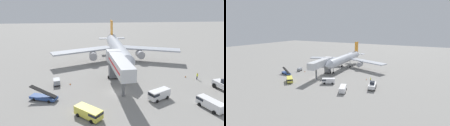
{
  "view_description": "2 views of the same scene",
  "coord_description": "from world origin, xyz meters",
  "views": [
    {
      "loc": [
        -4.83,
        -39.84,
        19.34
      ],
      "look_at": [
        0.12,
        12.26,
        3.0
      ],
      "focal_mm": 31.77,
      "sensor_mm": 36.0,
      "label": 1
    },
    {
      "loc": [
        40.82,
        -56.25,
        20.96
      ],
      "look_at": [
        2.23,
        14.61,
        3.86
      ],
      "focal_mm": 27.39,
      "sensor_mm": 36.0,
      "label": 2
    }
  ],
  "objects": [
    {
      "name": "ground_plane",
      "position": [
        0.0,
        0.0,
        0.0
      ],
      "size": [
        300.0,
        300.0,
        0.0
      ],
      "primitive_type": "plane",
      "color": "gray"
    },
    {
      "name": "airplane_at_gate",
      "position": [
        2.71,
        22.01,
        4.87
      ],
      "size": [
        42.37,
        40.16,
        12.36
      ],
      "color": "#B7BCC6",
      "rests_on": "ground"
    },
    {
      "name": "jet_bridge",
      "position": [
        0.69,
        3.21,
        5.58
      ],
      "size": [
        4.7,
        16.9,
        7.47
      ],
      "color": "silver",
      "rests_on": "ground"
    },
    {
      "name": "pushback_tug",
      "position": [
        24.43,
        -1.42,
        1.22
      ],
      "size": [
        3.37,
        5.99,
        2.64
      ],
      "color": "white",
      "rests_on": "ground"
    },
    {
      "name": "belt_loader_truck",
      "position": [
        -15.29,
        -2.15,
        0.74
      ],
      "size": [
        5.96,
        3.68,
        2.87
      ],
      "color": "#2D4C8E",
      "rests_on": "ground"
    },
    {
      "name": "service_van_near_left",
      "position": [
        8.2,
        -4.13,
        1.19
      ],
      "size": [
        5.03,
        3.82,
        2.07
      ],
      "color": "white",
      "rests_on": "ground"
    },
    {
      "name": "service_van_far_center",
      "position": [
        16.65,
        -8.53,
        1.06
      ],
      "size": [
        3.65,
        5.61,
        1.82
      ],
      "color": "white",
      "rests_on": "ground"
    },
    {
      "name": "service_van_near_center",
      "position": [
        -5.94,
        -9.59,
        1.05
      ],
      "size": [
        5.2,
        5.02,
        1.81
      ],
      "color": "#E5DB4C",
      "rests_on": "ground"
    },
    {
      "name": "baggage_cart_far_right",
      "position": [
        -13.91,
        5.33,
        0.83
      ],
      "size": [
        1.97,
        2.69,
        1.49
      ],
      "color": "#38383D",
      "rests_on": "ground"
    },
    {
      "name": "ground_crew_worker_foreground",
      "position": [
        21.56,
        5.56,
        0.95
      ],
      "size": [
        0.48,
        0.48,
        1.79
      ],
      "color": "#1E2333",
      "rests_on": "ground"
    },
    {
      "name": "safety_cone_alpha",
      "position": [
        19.31,
        7.24,
        0.26
      ],
      "size": [
        0.34,
        0.34,
        0.52
      ],
      "color": "black",
      "rests_on": "ground"
    },
    {
      "name": "safety_cone_bravo",
      "position": [
        -10.76,
        5.14,
        0.25
      ],
      "size": [
        0.32,
        0.32,
        0.5
      ],
      "color": "black",
      "rests_on": "ground"
    }
  ]
}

